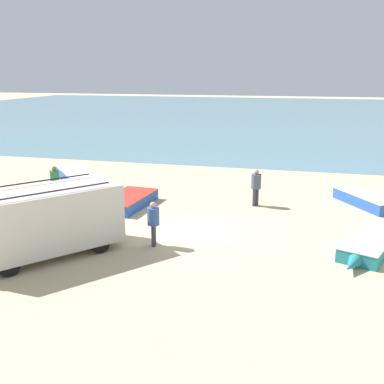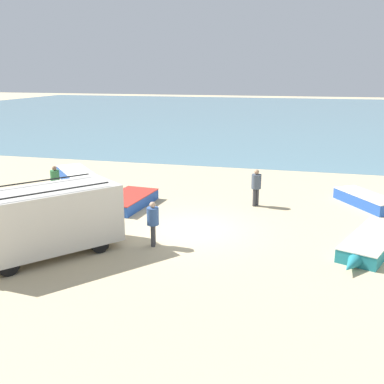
{
  "view_description": "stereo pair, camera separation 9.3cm",
  "coord_description": "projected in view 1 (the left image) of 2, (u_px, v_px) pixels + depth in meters",
  "views": [
    {
      "loc": [
        4.1,
        -16.4,
        6.11
      ],
      "look_at": [
        -0.52,
        1.92,
        1.0
      ],
      "focal_mm": 42.0,
      "sensor_mm": 36.0,
      "label": 1
    },
    {
      "loc": [
        4.19,
        -16.38,
        6.11
      ],
      "look_at": [
        -0.52,
        1.92,
        1.0
      ],
      "focal_mm": 42.0,
      "sensor_mm": 36.0,
      "label": 2
    }
  ],
  "objects": [
    {
      "name": "fisherman_2",
      "position": [
        153.0,
        220.0,
        15.97
      ],
      "size": [
        0.43,
        0.43,
        1.65
      ],
      "rotation": [
        0.0,
        0.0,
        0.17
      ],
      "color": "#38383D",
      "rests_on": "ground_plane"
    },
    {
      "name": "parked_van",
      "position": [
        44.0,
        220.0,
        15.08
      ],
      "size": [
        4.69,
        5.15,
        2.45
      ],
      "rotation": [
        0.0,
        0.0,
        4.04
      ],
      "color": "beige",
      "rests_on": "ground_plane"
    },
    {
      "name": "fisherman_0",
      "position": [
        55.0,
        179.0,
        21.88
      ],
      "size": [
        0.43,
        0.43,
        1.65
      ],
      "rotation": [
        0.0,
        0.0,
        5.52
      ],
      "color": "navy",
      "rests_on": "ground_plane"
    },
    {
      "name": "fishing_rowboat_2",
      "position": [
        127.0,
        201.0,
        20.79
      ],
      "size": [
        1.98,
        4.1,
        0.51
      ],
      "rotation": [
        0.0,
        0.0,
        4.62
      ],
      "color": "#234CA3",
      "rests_on": "ground_plane"
    },
    {
      "name": "sea_water",
      "position": [
        278.0,
        113.0,
        66.58
      ],
      "size": [
        120.0,
        80.0,
        0.01
      ],
      "primitive_type": "cube",
      "color": "slate",
      "rests_on": "ground_plane"
    },
    {
      "name": "fishing_rowboat_3",
      "position": [
        363.0,
        199.0,
        21.13
      ],
      "size": [
        2.92,
        3.89,
        0.55
      ],
      "rotation": [
        0.0,
        0.0,
        2.14
      ],
      "color": "#234CA3",
      "rests_on": "ground_plane"
    },
    {
      "name": "fishing_rowboat_0",
      "position": [
        372.0,
        242.0,
        15.85
      ],
      "size": [
        2.76,
        4.96,
        0.51
      ],
      "rotation": [
        0.0,
        0.0,
        4.33
      ],
      "color": "#1E757F",
      "rests_on": "ground_plane"
    },
    {
      "name": "ground_plane",
      "position": [
        193.0,
        229.0,
        17.91
      ],
      "size": [
        200.0,
        200.0,
        0.0
      ],
      "primitive_type": "plane",
      "color": "tan"
    },
    {
      "name": "fisherman_1",
      "position": [
        256.0,
        184.0,
        20.75
      ],
      "size": [
        0.46,
        0.46,
        1.74
      ],
      "rotation": [
        0.0,
        0.0,
        2.42
      ],
      "color": "#38383D",
      "rests_on": "ground_plane"
    },
    {
      "name": "fishing_rowboat_1",
      "position": [
        75.0,
        175.0,
        25.74
      ],
      "size": [
        3.99,
        4.25,
        0.63
      ],
      "rotation": [
        0.0,
        0.0,
        2.31
      ],
      "color": "#234CA3",
      "rests_on": "ground_plane"
    }
  ]
}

